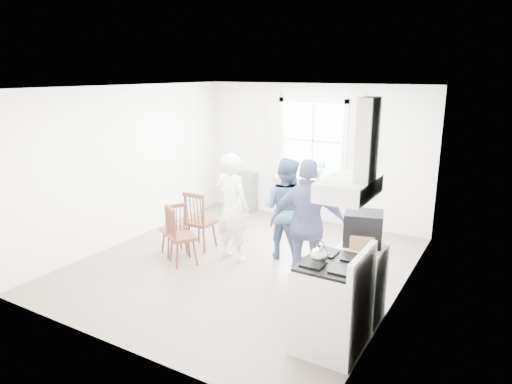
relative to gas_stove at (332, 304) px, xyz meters
The scene contains 16 objects.
room_shell 2.48m from the gas_stove, 144.75° to the left, with size 4.62×5.12×2.64m.
window_assembly 4.36m from the gas_stove, 116.71° to the left, with size 1.88×0.24×1.70m.
range_hood 1.43m from the gas_stove, ahead, with size 0.45×0.76×0.94m.
shelf_unit 4.95m from the gas_stove, 131.97° to the left, with size 0.40×0.30×0.80m, color slate.
gas_stove is the anchor object (origin of this frame).
kettle 0.58m from the gas_stove, 138.02° to the right, with size 0.18×0.18×0.25m.
low_cabinet 0.70m from the gas_stove, 84.32° to the left, with size 0.50×0.55×0.90m, color white.
stereo_stack 0.98m from the gas_stove, 86.45° to the left, with size 0.50×0.47×0.38m.
cardboard_box 0.78m from the gas_stove, 79.87° to the left, with size 0.24×0.17×0.16m, color #9B6E4B.
windsor_chair_a 3.18m from the gas_stove, 153.36° to the left, with size 0.42×0.41×0.97m.
windsor_chair_b 2.89m from the gas_stove, 163.51° to the left, with size 0.53×0.53×0.92m.
windsor_chair_c 3.17m from the gas_stove, 160.29° to the left, with size 0.50×0.50×0.87m.
person_left 2.61m from the gas_stove, 146.77° to the left, with size 0.61×0.61×1.66m, color white.
person_mid 2.44m from the gas_stove, 128.25° to the left, with size 0.76×0.76×1.57m, color #3F5576.
person_right 1.45m from the gas_stove, 124.67° to the left, with size 1.02×1.02×1.74m, color navy.
potted_plant 4.11m from the gas_stove, 114.50° to the left, with size 0.19×0.19×0.35m, color #2F692F.
Camera 1 is at (3.38, -5.42, 2.81)m, focal length 32.00 mm.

